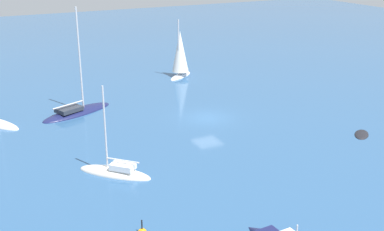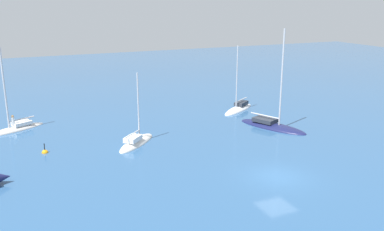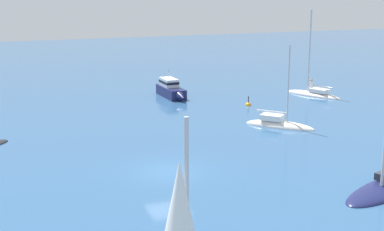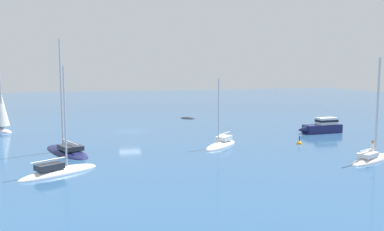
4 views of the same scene
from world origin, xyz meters
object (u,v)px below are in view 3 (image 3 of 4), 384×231
ketch (279,125)px  ketch_1 (313,93)px  motor_cruiser (171,90)px  channel_buoy (248,105)px

ketch → ketch_1: 13.52m
motor_cruiser → channel_buoy: motor_cruiser is taller
ketch → channel_buoy: ketch is taller
channel_buoy → motor_cruiser: bearing=-47.5°
ketch_1 → motor_cruiser: bearing=47.0°
ketch_1 → motor_cruiser: ketch_1 is taller
ketch_1 → ketch: bearing=110.9°
motor_cruiser → ketch: bearing=14.5°
motor_cruiser → channel_buoy: size_ratio=5.02×
ketch → ketch_1: size_ratio=0.79×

